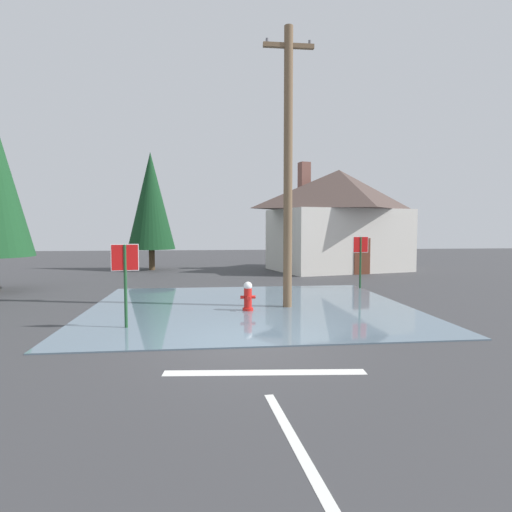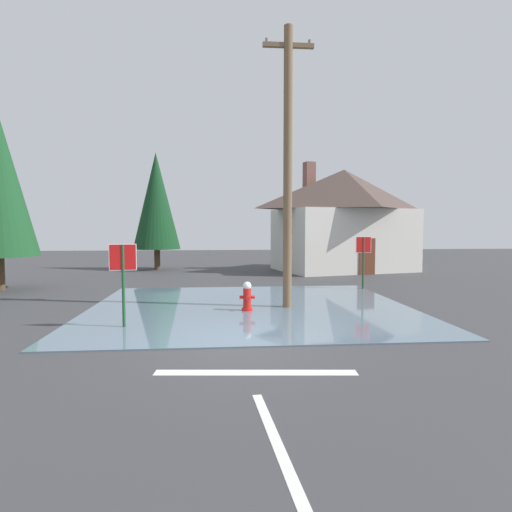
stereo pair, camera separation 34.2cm
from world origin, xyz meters
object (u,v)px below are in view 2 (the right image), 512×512
object	(u,v)px
fire_hydrant	(247,297)
pine_tree_mid_left	(156,201)
stop_sign_near	(123,269)
house	(344,218)
stop_sign_far	(363,252)
utility_pole	(288,164)

from	to	relation	value
fire_hydrant	pine_tree_mid_left	distance (m)	14.85
stop_sign_near	house	distance (m)	17.38
stop_sign_far	house	size ratio (longest dim) A/B	0.24
stop_sign_near	fire_hydrant	xyz separation A→B (m)	(3.31, 1.91, -1.08)
utility_pole	house	world-z (taller)	utility_pole
stop_sign_near	pine_tree_mid_left	size ratio (longest dim) A/B	0.31
stop_sign_near	utility_pole	bearing A→B (deg)	27.29
utility_pole	stop_sign_far	world-z (taller)	utility_pole
stop_sign_far	pine_tree_mid_left	size ratio (longest dim) A/B	0.31
stop_sign_near	utility_pole	world-z (taller)	utility_pole
fire_hydrant	stop_sign_near	bearing A→B (deg)	-149.98
stop_sign_near	stop_sign_far	bearing A→B (deg)	36.41
stop_sign_far	fire_hydrant	bearing A→B (deg)	-139.97
pine_tree_mid_left	utility_pole	bearing A→B (deg)	-65.73
fire_hydrant	pine_tree_mid_left	xyz separation A→B (m)	(-4.60, 13.62, 3.73)
utility_pole	house	xyz separation A→B (m)	(5.32, 11.76, -1.45)
stop_sign_near	utility_pole	distance (m)	6.04
utility_pole	house	distance (m)	12.99
stop_sign_near	fire_hydrant	size ratio (longest dim) A/B	2.35
house	pine_tree_mid_left	xyz separation A→B (m)	(-11.24, 1.38, 1.05)
stop_sign_near	pine_tree_mid_left	xyz separation A→B (m)	(-1.29, 15.53, 2.65)
fire_hydrant	utility_pole	bearing A→B (deg)	19.85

